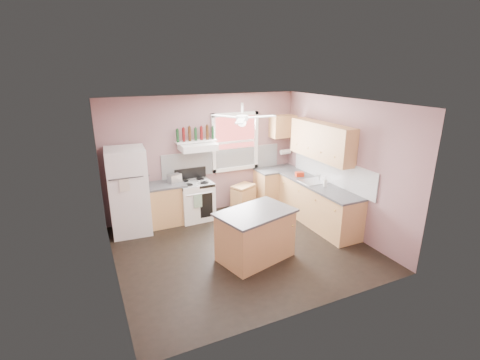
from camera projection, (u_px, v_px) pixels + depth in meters
name	position (u px, v px, depth m)	size (l,w,h in m)	color
floor	(242.00, 248.00, 6.58)	(4.50, 4.50, 0.00)	black
ceiling	(242.00, 103.00, 5.74)	(4.50, 4.50, 0.00)	white
wall_back	(204.00, 155.00, 7.90)	(4.50, 0.05, 2.70)	#845F60
wall_right	(343.00, 165.00, 7.07)	(0.05, 4.00, 2.70)	#845F60
wall_left	(106.00, 200.00, 5.25)	(0.05, 4.00, 2.70)	#845F60
backsplash_back	(223.00, 161.00, 8.10)	(2.90, 0.03, 0.55)	white
backsplash_right	(331.00, 170.00, 7.37)	(0.03, 2.60, 0.55)	white
window_view	(235.00, 142.00, 8.09)	(1.00, 0.02, 1.20)	maroon
window_frame	(235.00, 142.00, 8.07)	(1.16, 0.07, 1.36)	white
refrigerator	(129.00, 191.00, 6.96)	(0.75, 0.73, 1.77)	white
base_cabinet_left	(164.00, 205.00, 7.49)	(0.90, 0.60, 0.86)	tan
counter_left	(162.00, 185.00, 7.35)	(0.92, 0.62, 0.04)	#404042
toaster	(174.00, 178.00, 7.42)	(0.28, 0.16, 0.18)	silver
stove	(195.00, 200.00, 7.73)	(0.72, 0.64, 0.86)	white
range_hood	(198.00, 147.00, 7.49)	(0.78, 0.50, 0.14)	white
bottle_shelf	(196.00, 141.00, 7.56)	(0.90, 0.26, 0.03)	white
cart	(243.00, 198.00, 8.31)	(0.54, 0.36, 0.54)	tan
base_cabinet_corner	(276.00, 187.00, 8.61)	(1.00, 0.60, 0.86)	tan
base_cabinet_right	(318.00, 205.00, 7.49)	(0.60, 2.20, 0.86)	tan
counter_corner	(277.00, 169.00, 8.47)	(1.02, 0.62, 0.04)	#404042
counter_right	(319.00, 185.00, 7.34)	(0.62, 2.22, 0.04)	#404042
sink	(313.00, 182.00, 7.51)	(0.55, 0.45, 0.03)	silver
faucet	(319.00, 178.00, 7.55)	(0.03, 0.03, 0.14)	silver
upper_cabinet_right	(321.00, 141.00, 7.29)	(0.33, 1.80, 0.76)	tan
upper_cabinet_corner	(283.00, 126.00, 8.35)	(0.60, 0.33, 0.52)	tan
paper_towel	(285.00, 152.00, 8.62)	(0.12, 0.12, 0.26)	white
island	(255.00, 236.00, 6.11)	(1.23, 0.78, 0.86)	tan
island_top	(256.00, 212.00, 5.97)	(1.30, 0.85, 0.04)	#404042
ceiling_fan_hub	(242.00, 118.00, 5.82)	(0.20, 0.20, 0.08)	white
soap_bottle	(325.00, 182.00, 7.15)	(0.08, 0.08, 0.21)	silver
red_caddy	(300.00, 174.00, 7.85)	(0.18, 0.12, 0.10)	red
wine_bottles	(196.00, 134.00, 7.51)	(0.86, 0.06, 0.31)	#143819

